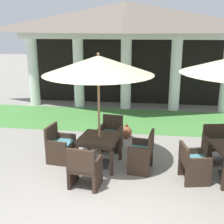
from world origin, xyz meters
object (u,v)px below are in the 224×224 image
Objects in this scene: patio_umbrella_near_foreground at (98,66)px; patio_chair_near_foreground_west at (59,145)px; patio_chair_mid_left_west at (193,163)px; patio_chair_near_foreground_south at (84,169)px; patio_table_near_foreground at (99,141)px; patio_chair_mid_left_north at (218,145)px; patio_chair_near_foreground_north at (111,134)px; terracotta_urn at (126,132)px; patio_chair_near_foreground_east at (142,153)px.

patio_umbrella_near_foreground reaches higher than patio_chair_near_foreground_west.
patio_chair_mid_left_west is (3.06, -0.56, -0.00)m from patio_chair_near_foreground_west.
patio_umbrella_near_foreground is at bearing 90.00° from patio_chair_near_foreground_south.
patio_chair_mid_left_north reaches higher than patio_table_near_foreground.
patio_table_near_foreground is at bearing 0.00° from patio_umbrella_near_foreground.
patio_chair_near_foreground_west reaches higher than patio_table_near_foreground.
patio_chair_near_foreground_west is at bearing -111.58° from patio_chair_mid_left_west.
patio_chair_near_foreground_north is (0.25, 2.00, -0.01)m from patio_chair_near_foreground_south.
patio_chair_mid_left_west is at bearing -11.97° from patio_umbrella_near_foreground.
patio_table_near_foreground is at bearing -104.30° from terracotta_urn.
patio_umbrella_near_foreground reaches higher than patio_table_near_foreground.
patio_chair_near_foreground_north is at bearing -18.84° from patio_chair_mid_left_north.
patio_chair_near_foreground_north is (0.13, 1.00, -1.93)m from patio_umbrella_near_foreground.
patio_chair_near_foreground_north is at bearing 134.92° from patio_chair_near_foreground_west.
patio_chair_near_foreground_west is at bearing 135.07° from patio_chair_near_foreground_south.
patio_table_near_foreground is at bearing 1.84° from patio_chair_mid_left_north.
patio_chair_near_foreground_south is 2.26m from patio_chair_mid_left_west.
patio_chair_near_foreground_west is at bearing 172.73° from patio_umbrella_near_foreground.
terracotta_urn is (-0.53, 1.96, -0.25)m from patio_chair_near_foreground_east.
patio_chair_near_foreground_east is at bearing 12.20° from patio_chair_mid_left_north.
patio_umbrella_near_foreground is at bearing -104.30° from terracotta_urn.
patio_chair_mid_left_west is (2.06, -0.44, -0.21)m from patio_table_near_foreground.
terracotta_urn is (-2.31, 1.19, -0.22)m from patio_chair_mid_left_north.
patio_table_near_foreground is at bearing 90.00° from patio_chair_near_foreground_west.
patio_chair_near_foreground_south is at bearing 45.07° from patio_chair_near_foreground_west.
patio_chair_near_foreground_east is (2.00, -0.26, 0.03)m from patio_chair_near_foreground_west.
patio_chair_mid_left_north is at bearing 36.69° from patio_chair_near_foreground_south.
patio_umbrella_near_foreground is 2.17m from patio_chair_near_foreground_south.
patio_chair_near_foreground_south is 2.07× the size of terracotta_urn.
patio_chair_near_foreground_north is 2.03× the size of terracotta_urn.
patio_umbrella_near_foreground is 2.18m from patio_chair_near_foreground_north.
patio_umbrella_near_foreground is 3.05× the size of patio_chair_mid_left_north.
patio_chair_mid_left_north is at bearing 12.96° from patio_umbrella_near_foreground.
patio_chair_near_foreground_west reaches higher than patio_chair_mid_left_north.
patio_chair_near_foreground_north reaches higher than patio_chair_mid_left_north.
patio_chair_near_foreground_east is at bearing -74.81° from terracotta_urn.
patio_chair_mid_left_north is 1.05× the size of patio_chair_mid_left_west.
patio_chair_mid_left_west is at bearing -11.97° from patio_table_near_foreground.
terracotta_urn is (0.47, 1.83, -2.15)m from patio_umbrella_near_foreground.
patio_chair_near_foreground_south is at bearing 18.30° from patio_chair_mid_left_north.
patio_chair_near_foreground_west is 0.95× the size of patio_chair_near_foreground_east.
patio_table_near_foreground is at bearing 90.00° from patio_chair_near_foreground_north.
patio_umbrella_near_foreground is 2.16m from patio_chair_near_foreground_east.
patio_chair_near_foreground_west is (-1.00, 0.13, -1.93)m from patio_umbrella_near_foreground.
patio_umbrella_near_foreground is 2.98× the size of patio_chair_near_foreground_north.
patio_chair_near_foreground_south reaches higher than patio_chair_near_foreground_north.
patio_umbrella_near_foreground is 3.44m from patio_chair_mid_left_north.
terracotta_urn is (0.34, 0.83, -0.22)m from patio_chair_near_foreground_north.
patio_chair_near_foreground_south is 2.90m from terracotta_urn.
patio_chair_near_foreground_east is at bearing 135.03° from patio_chair_near_foreground_north.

